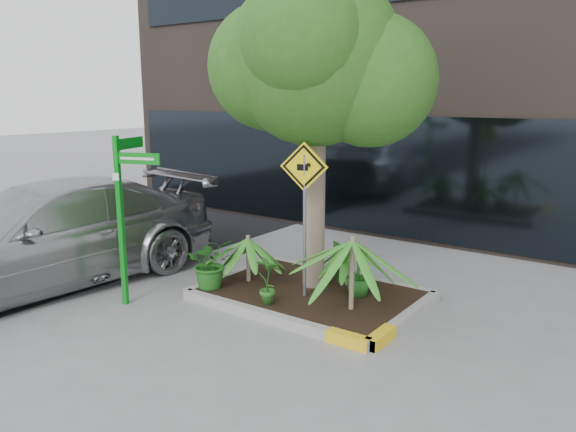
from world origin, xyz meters
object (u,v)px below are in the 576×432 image
Objects in this scene: cattle_sign at (304,194)px; parked_car at (45,235)px; tree at (316,59)px; street_sign_post at (124,202)px.

parked_car is at bearing -176.08° from cattle_sign.
tree is 2.15× the size of cattle_sign.
tree is 3.53m from street_sign_post.
street_sign_post is at bearing -135.75° from tree.
tree is 5.27m from parked_car.
parked_car is 2.29× the size of street_sign_post.
tree reaches higher than cattle_sign.
tree is at bearing 88.83° from cattle_sign.
street_sign_post is at bearing 13.90° from parked_car.
street_sign_post reaches higher than cattle_sign.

